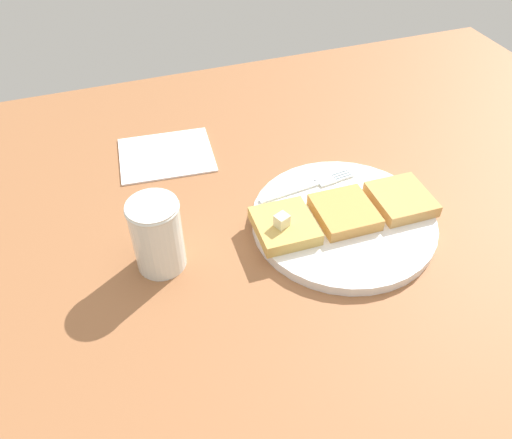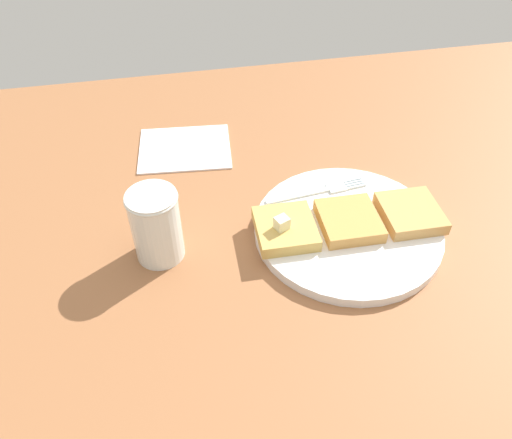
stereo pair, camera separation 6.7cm
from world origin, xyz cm
name	(u,v)px [view 2 (the right image)]	position (x,y,z in cm)	size (l,w,h in cm)	color
table_surface	(360,294)	(0.00, 0.00, 1.11)	(126.94, 126.94, 2.22)	#935C38
plate	(348,229)	(1.45, 10.09, 3.08)	(26.49, 26.49, 1.49)	white
toast_slice_left	(285,229)	(-7.65, 10.30, 4.63)	(8.06, 8.59, 1.86)	tan
toast_slice_middle	(349,221)	(1.45, 10.09, 4.63)	(8.06, 8.59, 1.86)	#CB8F46
toast_slice_right	(410,213)	(10.56, 9.87, 4.63)	(8.06, 8.59, 1.86)	tan
butter_pat_primary	(282,223)	(-8.39, 9.64, 6.45)	(1.78, 1.60, 1.78)	beige
fork	(322,190)	(0.06, 17.98, 3.89)	(16.06, 3.20, 0.36)	silver
syrup_jar	(157,229)	(-24.86, 11.37, 6.90)	(6.76, 6.76, 10.46)	#491905
napkin	(185,148)	(-19.32, 35.27, 2.37)	(15.58, 13.03, 0.30)	white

